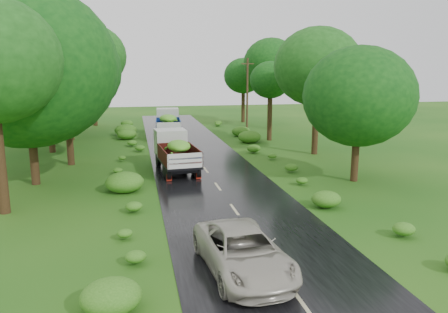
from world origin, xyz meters
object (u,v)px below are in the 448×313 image
object	(u,v)px
truck_near	(175,150)
utility_pole	(247,95)
truck_far	(168,122)
car	(243,251)

from	to	relation	value
truck_near	utility_pole	distance (m)	17.46
truck_near	truck_far	size ratio (longest dim) A/B	0.95
car	utility_pole	world-z (taller)	utility_pole
truck_near	utility_pole	xyz separation A→B (m)	(8.52, 15.05, 2.40)
truck_near	car	distance (m)	14.34
truck_near	car	world-z (taller)	truck_near
car	utility_pole	distance (m)	30.52
utility_pole	truck_far	bearing A→B (deg)	-175.55
utility_pole	car	bearing A→B (deg)	-110.21
car	truck_near	bearing A→B (deg)	88.10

